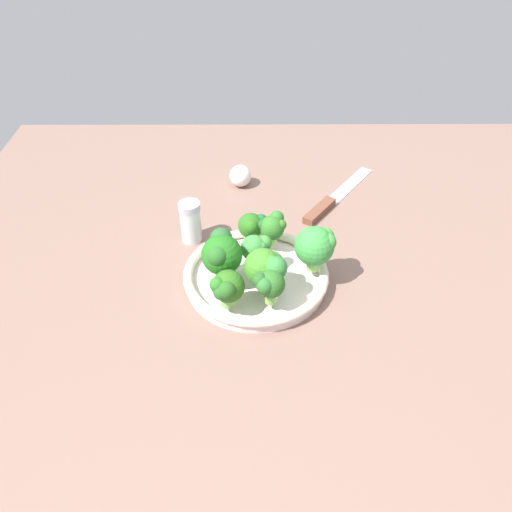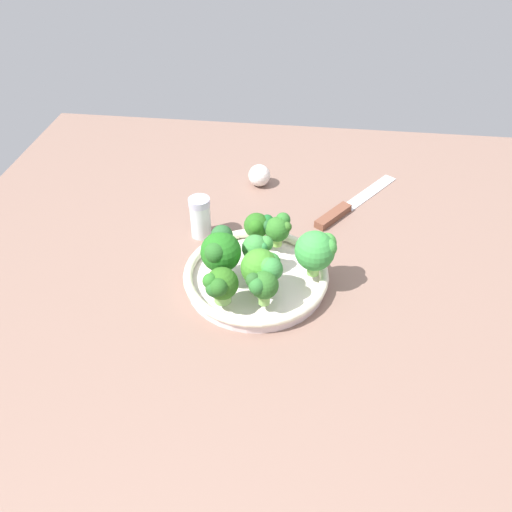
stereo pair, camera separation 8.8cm
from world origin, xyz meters
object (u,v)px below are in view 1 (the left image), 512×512
Objects in this scene: broccoli_floret_2 at (269,285)px; garlic_bulb at (240,176)px; bowl at (256,276)px; broccoli_floret_1 at (266,267)px; pepper_shaker at (191,222)px; broccoli_floret_6 at (316,245)px; broccoli_floret_0 at (256,248)px; broccoli_floret_7 at (221,253)px; broccoli_floret_3 at (273,226)px; broccoli_floret_4 at (252,226)px; broccoli_floret_5 at (227,288)px; knife at (331,201)px.

garlic_bulb is at bearing -172.67° from broccoli_floret_2.
bowl is 31.96cm from garlic_bulb.
broccoli_floret_1 is 21.52cm from pepper_shaker.
broccoli_floret_1 is 0.85× the size of broccoli_floret_6.
broccoli_floret_0 is 6.59cm from broccoli_floret_7.
broccoli_floret_1 reaches higher than broccoli_floret_3.
broccoli_floret_0 is 1.24× the size of garlic_bulb.
broccoli_floret_1 reaches higher than broccoli_floret_4.
broccoli_floret_7 is (-6.62, -1.07, 1.41)cm from broccoli_floret_5.
bowl is at bearing 152.02° from broccoli_floret_5.
broccoli_floret_4 is 0.68× the size of pepper_shaker.
broccoli_floret_7 is at bearing -71.86° from bowl.
broccoli_floret_5 is at bearing -13.30° from broccoli_floret_4.
broccoli_floret_6 is 1.00× the size of pepper_shaker.
broccoli_floret_5 is at bearing -31.40° from knife.
broccoli_floret_4 reaches higher than pepper_shaker.
broccoli_floret_3 is at bearing 83.58° from broccoli_floret_4.
broccoli_floret_5 is 39.16cm from knife.
knife is (-16.98, 12.64, -5.84)cm from broccoli_floret_3.
broccoli_floret_7 is at bearing -38.80° from knife.
bowl is at bearing 4.23° from broccoli_floret_4.
broccoli_floret_1 reaches higher than pepper_shaker.
broccoli_floret_2 is (3.92, 0.26, -0.21)cm from broccoli_floret_1.
broccoli_floret_2 is 6.39cm from broccoli_floret_5.
garlic_bulb is (-30.36, -3.21, -4.11)cm from broccoli_floret_0.
broccoli_floret_7 is (9.84, -4.96, 1.74)cm from broccoli_floret_4.
broccoli_floret_1 is at bearing 72.85° from broccoli_floret_7.
broccoli_floret_6 is at bearing 98.36° from broccoli_floret_7.
broccoli_floret_2 is at bearing 7.33° from garlic_bulb.
bowl is 5.19cm from broccoli_floret_0.
broccoli_floret_4 is at bearing -125.80° from broccoli_floret_6.
garlic_bulb is (-39.75, -5.11, -4.39)cm from broccoli_floret_2.
broccoli_floret_7 is 1.02× the size of pepper_shaker.
broccoli_floret_7 is (9.43, -8.59, 1.55)cm from broccoli_floret_3.
broccoli_floret_1 is at bearing -176.15° from broccoli_floret_2.
pepper_shaker is (-4.73, -15.10, -2.26)cm from broccoli_floret_3.
broccoli_floret_3 is 0.70× the size of broccoli_floret_7.
broccoli_floret_0 is 0.97× the size of broccoli_floret_2.
broccoli_floret_2 is 15.61cm from broccoli_floret_3.
broccoli_floret_1 is 9.45cm from broccoli_floret_6.
broccoli_floret_5 is at bearing -1.79° from garlic_bulb.
broccoli_floret_6 is (-4.49, 8.27, 0.79)cm from broccoli_floret_1.
broccoli_floret_6 reaches higher than broccoli_floret_1.
broccoli_floret_6 is at bearing 92.62° from bowl.
pepper_shaker reaches higher than bowl.
broccoli_floret_6 reaches higher than bowl.
broccoli_floret_5 is 22.24cm from pepper_shaker.
broccoli_floret_1 is 3.94cm from broccoli_floret_2.
broccoli_floret_6 is at bearing 84.39° from broccoli_floret_0.
broccoli_floret_7 reaches higher than broccoli_floret_1.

